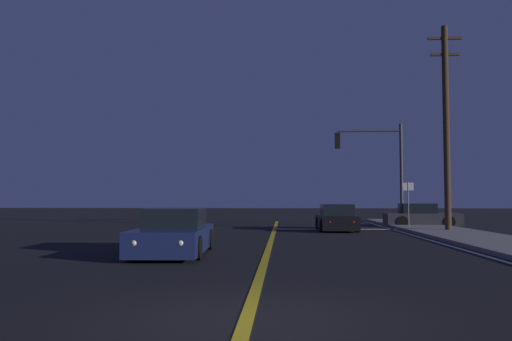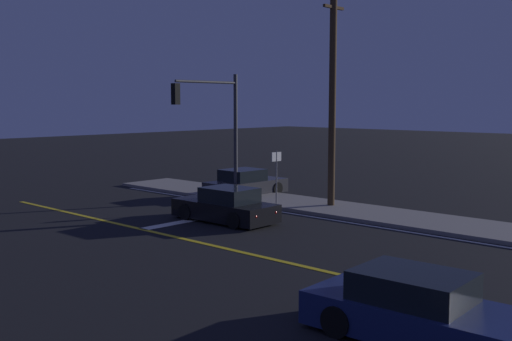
% 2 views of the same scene
% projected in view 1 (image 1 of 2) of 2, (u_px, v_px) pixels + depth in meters
% --- Properties ---
extents(ground_plane, '(160.00, 160.00, 0.00)m').
position_uv_depth(ground_plane, '(246.00, 321.00, 6.87)').
color(ground_plane, black).
extents(sidewalk_right, '(3.20, 39.81, 0.15)m').
position_uv_depth(sidewalk_right, '(506.00, 244.00, 17.47)').
color(sidewalk_right, gray).
rests_on(sidewalk_right, ground).
extents(lane_line_center, '(0.20, 37.60, 0.01)m').
position_uv_depth(lane_line_center, '(270.00, 245.00, 17.90)').
color(lane_line_center, gold).
rests_on(lane_line_center, ground).
extents(lane_line_edge_right, '(0.16, 37.60, 0.01)m').
position_uv_depth(lane_line_edge_right, '(450.00, 246.00, 17.56)').
color(lane_line_edge_right, silver).
rests_on(lane_line_edge_right, ground).
extents(stop_bar, '(6.41, 0.50, 0.01)m').
position_uv_depth(stop_bar, '(335.00, 229.00, 27.25)').
color(stop_bar, silver).
rests_on(stop_bar, ground).
extents(car_lead_oncoming_navy, '(2.11, 4.74, 1.34)m').
position_uv_depth(car_lead_oncoming_navy, '(174.00, 234.00, 15.16)').
color(car_lead_oncoming_navy, navy).
rests_on(car_lead_oncoming_navy, ground).
extents(car_distant_tail_black, '(1.93, 4.34, 1.34)m').
position_uv_depth(car_distant_tail_black, '(336.00, 219.00, 26.14)').
color(car_distant_tail_black, black).
rests_on(car_distant_tail_black, ground).
extents(car_parked_curb_charcoal, '(4.25, 2.08, 1.34)m').
position_uv_depth(car_parked_curb_charcoal, '(421.00, 217.00, 29.79)').
color(car_parked_curb_charcoal, '#2D2D33').
rests_on(car_parked_curb_charcoal, ground).
extents(traffic_signal_near_right, '(3.85, 0.28, 5.91)m').
position_uv_depth(traffic_signal_near_right, '(377.00, 158.00, 29.61)').
color(traffic_signal_near_right, '#38383D').
rests_on(traffic_signal_near_right, ground).
extents(utility_pole_right, '(1.61, 0.30, 10.00)m').
position_uv_depth(utility_pole_right, '(446.00, 125.00, 24.82)').
color(utility_pole_right, '#42301E').
rests_on(utility_pole_right, ground).
extents(street_sign_corner, '(0.56, 0.07, 2.49)m').
position_uv_depth(street_sign_corner, '(408.00, 198.00, 26.64)').
color(street_sign_corner, slate).
rests_on(street_sign_corner, ground).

